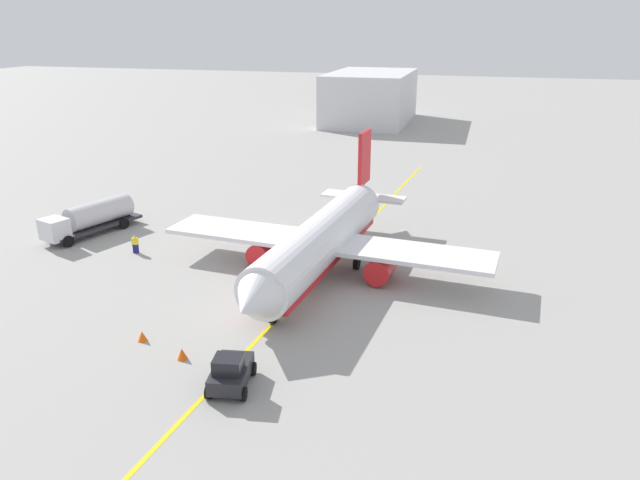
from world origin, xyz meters
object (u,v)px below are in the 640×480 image
at_px(fuel_tanker, 91,217).
at_px(safety_cone_wingtip, 182,354).
at_px(refueling_worker, 135,244).
at_px(safety_cone_nose, 142,336).
at_px(pushback_tug, 230,372).
at_px(airplane, 322,241).

bearing_deg(fuel_tanker, safety_cone_wingtip, 46.42).
bearing_deg(refueling_worker, safety_cone_nose, 33.19).
distance_m(fuel_tanker, pushback_tug, 31.83).
relative_size(pushback_tug, safety_cone_wingtip, 5.21).
xyz_separation_m(safety_cone_nose, safety_cone_wingtip, (1.35, 3.64, 0.02)).
height_order(pushback_tug, safety_cone_nose, pushback_tug).
distance_m(refueling_worker, safety_cone_nose, 16.84).
xyz_separation_m(fuel_tanker, safety_cone_nose, (17.52, 16.20, -1.37)).
bearing_deg(refueling_worker, airplane, 91.28).
bearing_deg(fuel_tanker, pushback_tug, 49.01).
distance_m(fuel_tanker, refueling_worker, 7.83).
height_order(airplane, fuel_tanker, airplane).
height_order(pushback_tug, refueling_worker, pushback_tug).
bearing_deg(fuel_tanker, refueling_worker, 63.83).
height_order(airplane, pushback_tug, airplane).
bearing_deg(fuel_tanker, airplane, 82.95).
relative_size(fuel_tanker, safety_cone_wingtip, 14.03).
distance_m(airplane, pushback_tug, 17.93).
height_order(airplane, refueling_worker, airplane).
distance_m(pushback_tug, refueling_worker, 24.39).
distance_m(airplane, safety_cone_nose, 16.89).
distance_m(pushback_tug, safety_cone_nose, 8.54).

